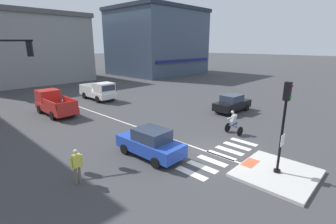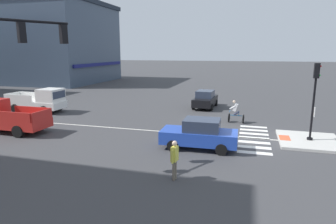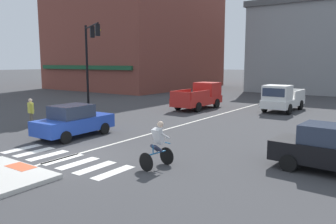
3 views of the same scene
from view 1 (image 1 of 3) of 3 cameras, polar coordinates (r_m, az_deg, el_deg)
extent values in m
plane|color=#3D3D3F|center=(14.76, 10.95, -9.46)|extent=(300.00, 300.00, 0.00)
cube|color=beige|center=(13.41, 24.03, -12.93)|extent=(3.70, 3.44, 0.15)
cube|color=#DB5B38|center=(13.80, 18.65, -11.17)|extent=(1.10, 0.60, 0.01)
cylinder|color=black|center=(13.35, 24.09, -12.42)|extent=(0.32, 0.32, 0.12)
cylinder|color=black|center=(12.65, 24.98, -5.20)|extent=(0.12, 0.12, 3.46)
cube|color=white|center=(12.69, 25.21, -6.00)|extent=(0.44, 0.03, 0.56)
cube|color=black|center=(12.12, 26.13, 4.37)|extent=(0.24, 0.28, 0.84)
sphere|color=red|center=(12.04, 27.00, 5.41)|extent=(0.12, 0.12, 0.12)
sphere|color=green|center=(12.12, 26.71, 3.09)|extent=(0.12, 0.12, 0.12)
cube|color=silver|center=(12.51, 5.48, -14.04)|extent=(0.44, 1.80, 0.01)
cube|color=silver|center=(13.17, 8.02, -12.53)|extent=(0.44, 1.80, 0.01)
cube|color=silver|center=(13.85, 10.29, -11.14)|extent=(0.44, 1.80, 0.01)
cube|color=silver|center=(14.56, 12.32, -9.87)|extent=(0.44, 1.80, 0.01)
cube|color=silver|center=(15.30, 14.15, -8.71)|extent=(0.44, 1.80, 0.01)
cube|color=silver|center=(16.05, 15.79, -7.65)|extent=(0.44, 1.80, 0.01)
cube|color=silver|center=(16.83, 17.28, -6.68)|extent=(0.44, 1.80, 0.01)
cube|color=silver|center=(21.34, -12.40, -1.62)|extent=(0.14, 28.00, 0.01)
cube|color=black|center=(15.65, -29.58, 12.68)|extent=(0.38, 0.39, 0.80)
sphere|color=gold|center=(15.82, -29.44, 12.70)|extent=(0.12, 0.12, 0.12)
cube|color=gray|center=(50.46, -31.19, 12.29)|extent=(17.57, 18.42, 10.45)
cube|color=#525455|center=(50.66, -32.12, 18.55)|extent=(18.09, 18.98, 0.70)
cube|color=#3D4C60|center=(54.14, -2.51, 15.67)|extent=(17.05, 14.78, 12.64)
cube|color=#242D3A|center=(54.56, -2.60, 22.69)|extent=(17.57, 15.23, 0.70)
cube|color=navy|center=(49.10, 3.81, 11.91)|extent=(15.35, 0.30, 0.50)
cube|color=black|center=(23.80, 14.77, 1.61)|extent=(4.18, 1.90, 0.70)
cube|color=#2D384C|center=(23.52, 14.69, 3.13)|extent=(1.97, 1.57, 0.64)
cylinder|color=black|center=(25.35, 14.65, 1.64)|extent=(0.61, 0.21, 0.60)
cylinder|color=black|center=(24.56, 17.93, 0.94)|extent=(0.61, 0.21, 0.60)
cylinder|color=black|center=(23.28, 11.32, 0.63)|extent=(0.61, 0.21, 0.60)
cylinder|color=black|center=(22.41, 14.79, -0.17)|extent=(0.61, 0.21, 0.60)
cube|color=#2347B7|center=(13.98, -4.22, -7.73)|extent=(1.80, 4.14, 0.70)
cube|color=#2D384C|center=(13.63, -3.83, -5.32)|extent=(1.53, 1.94, 0.64)
cylinder|color=black|center=(14.52, -10.11, -8.54)|extent=(0.19, 0.60, 0.60)
cylinder|color=black|center=(15.50, -5.24, -6.76)|extent=(0.19, 0.60, 0.60)
cylinder|color=black|center=(12.78, -2.90, -11.79)|extent=(0.19, 0.60, 0.60)
cylinder|color=black|center=(13.89, 2.02, -9.45)|extent=(0.19, 0.60, 0.60)
cube|color=white|center=(29.41, -16.14, 4.17)|extent=(1.99, 5.13, 0.60)
cube|color=white|center=(27.89, -14.63, 5.46)|extent=(1.83, 1.73, 1.10)
cube|color=#2D384C|center=(27.18, -13.73, 5.44)|extent=(1.62, 0.11, 0.60)
cube|color=white|center=(30.61, -15.74, 5.77)|extent=(0.17, 2.81, 0.60)
cube|color=white|center=(29.78, -18.70, 5.27)|extent=(0.17, 2.81, 0.60)
cube|color=white|center=(31.48, -18.50, 5.80)|extent=(1.80, 0.13, 0.60)
cylinder|color=black|center=(28.59, -12.94, 3.46)|extent=(0.25, 0.76, 0.76)
cylinder|color=black|center=(27.68, -16.10, 2.85)|extent=(0.25, 0.76, 0.76)
cylinder|color=black|center=(31.10, -15.94, 4.21)|extent=(0.25, 0.76, 0.76)
cylinder|color=black|center=(30.27, -18.92, 3.67)|extent=(0.25, 0.76, 0.76)
cube|color=red|center=(24.20, -24.66, 0.99)|extent=(1.96, 5.12, 0.60)
cube|color=red|center=(25.50, -26.22, 3.45)|extent=(1.82, 1.72, 1.10)
cube|color=#2D384C|center=(26.26, -26.87, 3.86)|extent=(1.62, 0.10, 0.60)
cube|color=red|center=(22.84, -25.94, 1.60)|extent=(0.15, 2.81, 0.60)
cube|color=red|center=(23.47, -21.89, 2.39)|extent=(0.15, 2.81, 0.60)
cube|color=red|center=(21.80, -22.39, 1.40)|extent=(1.80, 0.12, 0.60)
cylinder|color=black|center=(25.44, -27.81, 0.56)|extent=(0.25, 0.76, 0.76)
cylinder|color=black|center=(26.03, -24.04, 1.32)|extent=(0.25, 0.76, 0.76)
cylinder|color=black|center=(22.69, -25.38, -0.77)|extent=(0.25, 0.76, 0.76)
cylinder|color=black|center=(23.35, -21.23, 0.11)|extent=(0.25, 0.76, 0.76)
cylinder|color=black|center=(18.29, 13.76, -3.53)|extent=(0.66, 0.12, 0.66)
cylinder|color=black|center=(17.73, 16.46, -4.35)|extent=(0.66, 0.12, 0.66)
cylinder|color=#2370AD|center=(17.93, 15.14, -3.27)|extent=(0.16, 0.89, 0.05)
cylinder|color=#2370AD|center=(17.78, 15.65, -2.86)|extent=(0.04, 0.04, 0.30)
cylinder|color=#2370AD|center=(18.11, 14.00, -2.01)|extent=(0.44, 0.09, 0.04)
cylinder|color=#2D334C|center=(17.81, 15.08, -2.79)|extent=(0.17, 0.41, 0.33)
cylinder|color=#2D334C|center=(17.93, 15.38, -2.69)|extent=(0.17, 0.41, 0.33)
cube|color=silver|center=(17.80, 15.07, -1.35)|extent=(0.39, 0.42, 0.60)
sphere|color=beige|center=(17.75, 14.85, 0.00)|extent=(0.22, 0.22, 0.22)
cylinder|color=silver|center=(17.77, 14.30, -1.32)|extent=(0.14, 0.46, 0.31)
cylinder|color=silver|center=(18.02, 14.91, -1.13)|extent=(0.14, 0.46, 0.31)
cylinder|color=#6B6051|center=(12.20, -20.66, -13.71)|extent=(0.12, 0.12, 0.82)
cylinder|color=#6B6051|center=(12.23, -19.94, -13.54)|extent=(0.12, 0.12, 0.82)
cube|color=#DBD64C|center=(11.90, -20.62, -10.62)|extent=(0.39, 0.27, 0.60)
cylinder|color=#DBD64C|center=(11.86, -21.67, -11.08)|extent=(0.09, 0.09, 0.56)
cylinder|color=#DBD64C|center=(11.98, -19.54, -10.60)|extent=(0.09, 0.09, 0.56)
sphere|color=beige|center=(11.72, -20.83, -8.68)|extent=(0.22, 0.22, 0.22)
camera|label=2|loc=(9.61, -87.25, -5.27)|focal=30.98mm
camera|label=3|loc=(22.36, 46.99, 4.45)|focal=36.07mm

